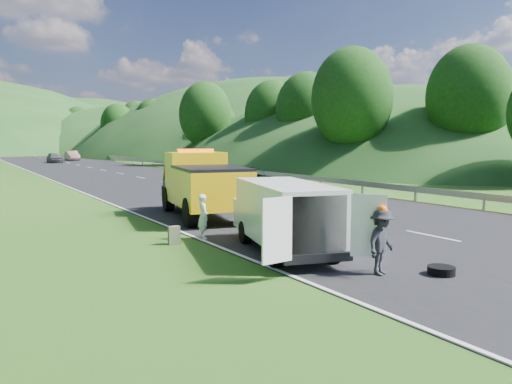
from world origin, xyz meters
TOP-DOWN VIEW (x-y plane):
  - ground at (0.00, 0.00)m, footprint 320.00×320.00m
  - road_surface at (3.00, 40.00)m, footprint 14.00×200.00m
  - guardrail at (10.30, 52.50)m, footprint 0.06×140.00m
  - tree_line_right at (23.00, 60.00)m, footprint 14.00×140.00m
  - hills_backdrop at (6.50, 134.70)m, footprint 201.00×288.60m
  - tow_truck at (-1.73, 5.90)m, footprint 3.65×6.93m
  - white_van at (-2.56, -1.28)m, footprint 3.89×6.13m
  - woman at (-3.75, 1.65)m, footprint 0.47×0.59m
  - child at (-2.14, -0.85)m, footprint 0.63×0.64m
  - worker at (-2.01, -4.55)m, footprint 1.17×0.90m
  - suitcase at (-4.88, 1.39)m, footprint 0.38×0.24m
  - spare_tire at (-0.78, -5.32)m, footprint 0.66×0.66m
  - passing_suv at (4.33, 12.70)m, footprint 3.02×5.85m
  - dist_car_a at (1.69, 60.49)m, footprint 1.69×4.21m
  - dist_car_b at (5.21, 66.41)m, footprint 1.54×4.40m

SIDE VIEW (x-z plane):
  - ground at x=0.00m, z-range 0.00..0.00m
  - guardrail at x=10.30m, z-range -0.76..0.76m
  - tree_line_right at x=23.00m, z-range -7.00..7.00m
  - hills_backdrop at x=6.50m, z-range -22.00..22.00m
  - woman at x=-3.75m, z-range -0.73..0.73m
  - child at x=-2.14m, z-range -0.52..0.52m
  - worker at x=-2.01m, z-range -0.80..0.80m
  - spare_tire at x=-0.78m, z-range -0.10..0.10m
  - passing_suv at x=4.33m, z-range -0.79..0.79m
  - dist_car_a at x=1.69m, z-range -0.72..0.72m
  - dist_car_b at x=5.21m, z-range -0.73..0.73m
  - road_surface at x=3.00m, z-range 0.00..0.02m
  - suitcase at x=-4.88m, z-range 0.00..0.57m
  - white_van at x=-2.56m, z-range 0.13..2.15m
  - tow_truck at x=-1.73m, z-range -0.03..2.80m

